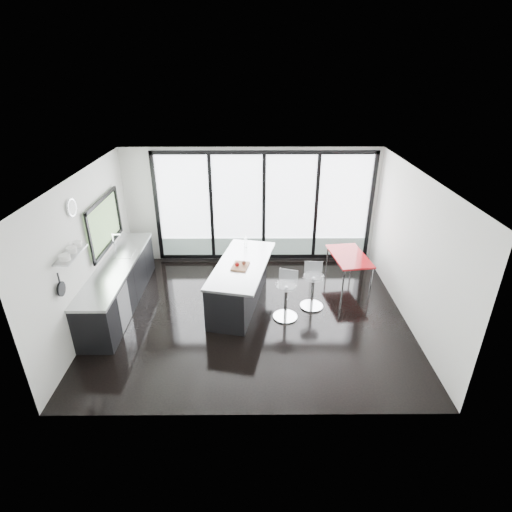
{
  "coord_description": "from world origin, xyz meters",
  "views": [
    {
      "loc": [
        0.06,
        -6.61,
        4.54
      ],
      "look_at": [
        0.1,
        0.3,
        1.15
      ],
      "focal_mm": 28.0,
      "sensor_mm": 36.0,
      "label": 1
    }
  ],
  "objects_px": {
    "island": "(239,283)",
    "bar_stool_near": "(286,301)",
    "bar_stool_far": "(312,291)",
    "red_table": "(348,269)"
  },
  "relations": [
    {
      "from": "island",
      "to": "red_table",
      "type": "xyz_separation_m",
      "value": [
        2.42,
        0.85,
        -0.13
      ]
    },
    {
      "from": "bar_stool_near",
      "to": "red_table",
      "type": "height_order",
      "value": "bar_stool_near"
    },
    {
      "from": "bar_stool_near",
      "to": "red_table",
      "type": "distance_m",
      "value": 2.05
    },
    {
      "from": "bar_stool_near",
      "to": "red_table",
      "type": "relative_size",
      "value": 0.6
    },
    {
      "from": "island",
      "to": "bar_stool_near",
      "type": "relative_size",
      "value": 3.2
    },
    {
      "from": "island",
      "to": "bar_stool_near",
      "type": "xyz_separation_m",
      "value": [
        0.92,
        -0.55,
        -0.09
      ]
    },
    {
      "from": "bar_stool_far",
      "to": "red_table",
      "type": "height_order",
      "value": "bar_stool_far"
    },
    {
      "from": "red_table",
      "to": "bar_stool_far",
      "type": "bearing_deg",
      "value": -132.64
    },
    {
      "from": "island",
      "to": "red_table",
      "type": "bearing_deg",
      "value": 19.25
    },
    {
      "from": "bar_stool_far",
      "to": "red_table",
      "type": "relative_size",
      "value": 0.59
    }
  ]
}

